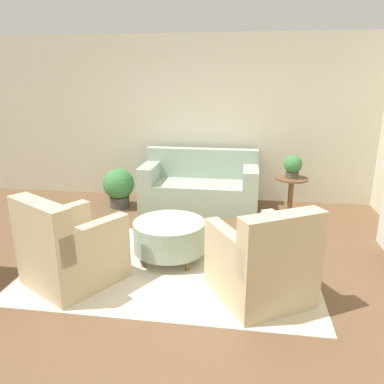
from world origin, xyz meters
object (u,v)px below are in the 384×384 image
at_px(couch, 200,187).
at_px(potted_plant_floor, 119,186).
at_px(armchair_left, 69,251).
at_px(potted_plant_on_side_table, 293,166).
at_px(ottoman_table, 169,236).
at_px(armchair_right, 263,264).
at_px(side_table, 291,190).

relative_size(couch, potted_plant_floor, 2.88).
relative_size(armchair_left, potted_plant_on_side_table, 3.23).
bearing_deg(potted_plant_on_side_table, ottoman_table, -131.08).
height_order(couch, armchair_right, armchair_right).
bearing_deg(armchair_right, potted_plant_on_side_table, 78.41).
bearing_deg(ottoman_table, couch, 86.71).
relative_size(armchair_left, ottoman_table, 1.35).
xyz_separation_m(couch, armchair_left, (-1.04, -2.64, 0.02)).
distance_m(couch, potted_plant_floor, 1.36).
distance_m(couch, ottoman_table, 1.96).
bearing_deg(potted_plant_on_side_table, potted_plant_floor, -178.74).
bearing_deg(armchair_right, side_table, 78.41).
xyz_separation_m(couch, ottoman_table, (-0.11, -1.96, -0.04)).
relative_size(couch, armchair_right, 1.65).
distance_m(ottoman_table, potted_plant_on_side_table, 2.45).
xyz_separation_m(armchair_right, potted_plant_floor, (-2.30, 2.43, -0.00)).
distance_m(potted_plant_on_side_table, potted_plant_floor, 2.84).
xyz_separation_m(couch, side_table, (1.47, -0.14, 0.06)).
distance_m(armchair_left, armchair_right, 2.00).
bearing_deg(armchair_left, side_table, 44.84).
xyz_separation_m(couch, potted_plant_on_side_table, (1.47, -0.14, 0.45)).
bearing_deg(couch, side_table, -5.60).
bearing_deg(ottoman_table, side_table, 48.92).
height_order(side_table, potted_plant_on_side_table, potted_plant_on_side_table).
distance_m(couch, armchair_left, 2.84).
bearing_deg(side_table, armchair_right, -101.59).
bearing_deg(potted_plant_floor, armchair_left, -82.97).
relative_size(couch, armchair_left, 1.65).
distance_m(side_table, potted_plant_on_side_table, 0.38).
height_order(couch, armchair_left, armchair_left).
relative_size(armchair_right, potted_plant_floor, 1.74).
xyz_separation_m(armchair_right, side_table, (0.51, 2.49, 0.04)).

